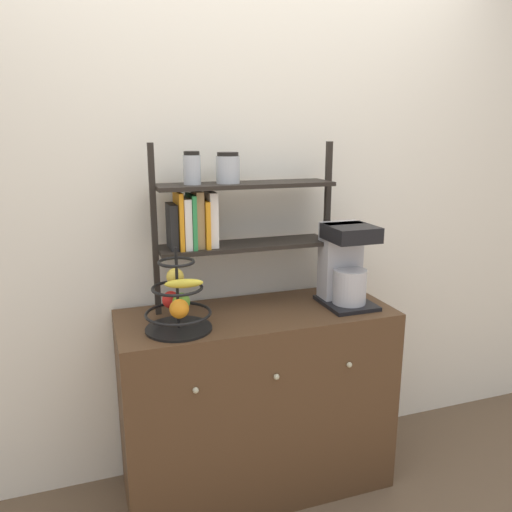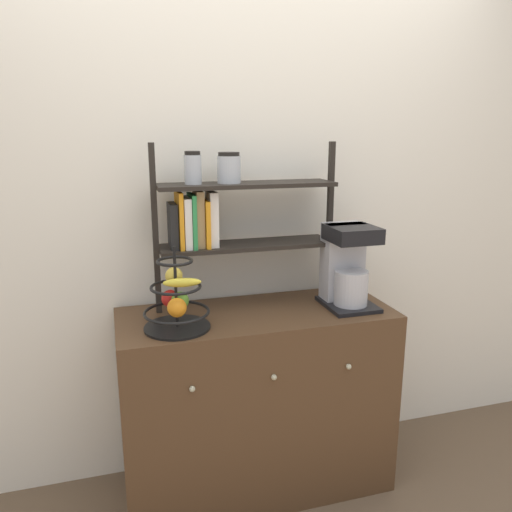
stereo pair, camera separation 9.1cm
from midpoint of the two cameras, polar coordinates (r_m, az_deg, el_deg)
name	(u,v)px [view 1 (the left image)]	position (r m, az deg, el deg)	size (l,w,h in m)	color
wall_back	(237,205)	(2.36, -3.30, 5.88)	(7.00, 0.05, 2.60)	silver
sideboard	(257,401)	(2.38, -1.07, -16.23)	(1.20, 0.50, 0.86)	#4C331E
coffee_maker	(345,264)	(2.28, 9.03, -0.96)	(0.21, 0.26, 0.37)	black
fruit_stand	(178,302)	(2.01, -10.21, -5.22)	(0.27, 0.27, 0.34)	black
shelf_hutch	(220,212)	(2.17, -5.31, 5.03)	(0.82, 0.20, 0.73)	black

